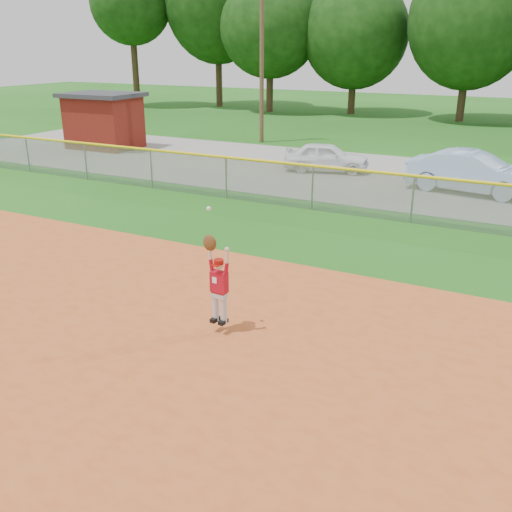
{
  "coord_description": "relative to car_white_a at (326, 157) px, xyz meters",
  "views": [
    {
      "loc": [
        6.92,
        -7.42,
        5.24
      ],
      "look_at": [
        1.77,
        2.49,
        1.1
      ],
      "focal_mm": 40.0,
      "sensor_mm": 36.0,
      "label": 1
    }
  ],
  "objects": [
    {
      "name": "ground",
      "position": [
        1.77,
        -15.97,
        -0.66
      ],
      "size": [
        120.0,
        120.0,
        0.0
      ],
      "primitive_type": "plane",
      "color": "#1B5814",
      "rests_on": "ground"
    },
    {
      "name": "parking_strip",
      "position": [
        1.77,
        0.03,
        -0.64
      ],
      "size": [
        44.0,
        10.0,
        0.03
      ],
      "primitive_type": "cube",
      "color": "gray",
      "rests_on": "ground"
    },
    {
      "name": "car_white_a",
      "position": [
        0.0,
        0.0,
        0.0
      ],
      "size": [
        3.94,
        2.4,
        1.25
      ],
      "primitive_type": "imported",
      "rotation": [
        0.0,
        0.0,
        1.84
      ],
      "color": "white",
      "rests_on": "parking_strip"
    },
    {
      "name": "car_blue",
      "position": [
        6.19,
        -1.16,
        0.14
      ],
      "size": [
        4.86,
        2.28,
        1.54
      ],
      "primitive_type": "imported",
      "rotation": [
        0.0,
        0.0,
        1.43
      ],
      "color": "#96B7DF",
      "rests_on": "parking_strip"
    },
    {
      "name": "utility_shed",
      "position": [
        -12.73,
        0.3,
        0.82
      ],
      "size": [
        3.95,
        3.12,
        2.9
      ],
      "color": "#59140C",
      "rests_on": "ground"
    },
    {
      "name": "outfield_fence",
      "position": [
        1.77,
        -5.97,
        0.23
      ],
      "size": [
        40.06,
        0.1,
        1.55
      ],
      "color": "gray",
      "rests_on": "ground"
    },
    {
      "name": "power_lines",
      "position": [
        2.77,
        6.03,
        4.02
      ],
      "size": [
        19.4,
        0.24,
        9.0
      ],
      "color": "#4C3823",
      "rests_on": "ground"
    },
    {
      "name": "tree_line",
      "position": [
        2.73,
        21.93,
        6.88
      ],
      "size": [
        62.37,
        13.0,
        14.43
      ],
      "color": "#422D1C",
      "rests_on": "ground"
    },
    {
      "name": "ballplayer",
      "position": [
        3.52,
        -14.98,
        0.45
      ],
      "size": [
        0.57,
        0.25,
        2.27
      ],
      "color": "silver",
      "rests_on": "ground"
    }
  ]
}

